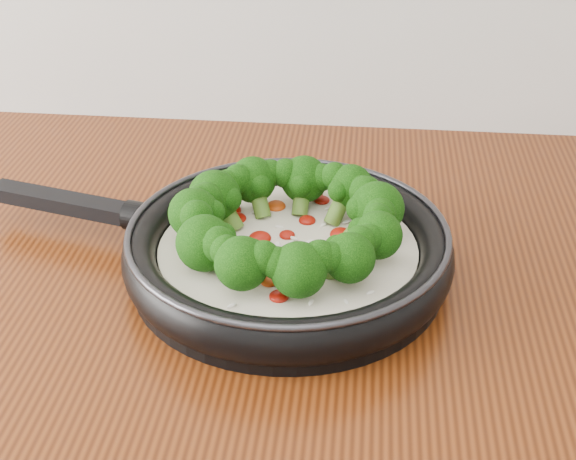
# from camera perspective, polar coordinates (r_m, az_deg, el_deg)

# --- Properties ---
(skillet) EXTENTS (0.51, 0.38, 0.09)m
(skillet) POSITION_cam_1_polar(r_m,az_deg,el_deg) (0.76, -0.26, -0.93)
(skillet) COLOR black
(skillet) RESTS_ON counter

